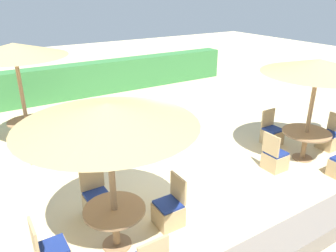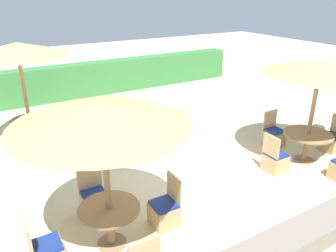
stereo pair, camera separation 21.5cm
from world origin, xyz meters
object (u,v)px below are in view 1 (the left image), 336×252
(patio_chair_front_right_east, at_px, (329,139))
(patio_chair_back_left_east, at_px, (64,129))
(patio_chair_front_left_east, at_px, (169,211))
(round_table_back_left, at_px, (28,126))
(patio_chair_front_left_north, at_px, (97,202))
(patio_chair_back_left_south, at_px, (37,150))
(round_table_front_right, at_px, (306,137))
(round_table_front_left, at_px, (115,217))
(parasol_back_left, at_px, (14,50))
(patio_chair_front_right_north, at_px, (272,135))
(parasol_front_right, at_px, (318,67))
(parasol_front_left, at_px, (107,115))
(patio_chair_front_right_west, at_px, (275,159))

(patio_chair_front_right_east, relative_size, patio_chair_back_left_east, 1.00)
(patio_chair_front_left_east, bearing_deg, round_table_back_left, 17.20)
(patio_chair_front_left_north, xyz_separation_m, patio_chair_back_left_south, (-0.49, 2.81, 0.00))
(round_table_front_right, relative_size, patio_chair_front_left_north, 1.24)
(round_table_front_left, xyz_separation_m, patio_chair_back_left_south, (-0.45, 3.76, -0.29))
(parasol_back_left, bearing_deg, patio_chair_front_left_north, -82.74)
(patio_chair_front_right_north, xyz_separation_m, patio_chair_back_left_south, (-5.63, 2.42, 0.00))
(parasol_front_right, height_order, patio_chair_front_right_east, parasol_front_right)
(round_table_front_left, bearing_deg, parasol_back_left, 95.40)
(patio_chair_front_right_north, height_order, round_table_front_left, patio_chair_front_right_north)
(round_table_front_right, relative_size, parasol_back_left, 0.42)
(round_table_front_right, relative_size, round_table_back_left, 1.17)
(round_table_front_right, distance_m, round_table_back_left, 7.17)
(patio_chair_back_left_south, bearing_deg, patio_chair_back_left_east, 45.54)
(parasol_front_left, height_order, round_table_back_left, parasol_front_left)
(parasol_back_left, bearing_deg, patio_chair_back_left_east, -2.68)
(round_table_front_right, bearing_deg, round_table_back_left, 141.75)
(patio_chair_front_right_west, height_order, round_table_front_left, patio_chair_front_right_west)
(round_table_front_right, distance_m, patio_chair_front_right_north, 1.08)
(parasol_back_left, bearing_deg, round_table_front_left, -84.60)
(parasol_front_right, height_order, round_table_front_left, parasol_front_right)
(patio_chair_front_left_north, relative_size, patio_chair_back_left_east, 1.00)
(parasol_front_right, height_order, patio_chair_back_left_east, parasol_front_right)
(patio_chair_front_right_east, height_order, patio_chair_front_left_east, same)
(patio_chair_front_right_west, bearing_deg, parasol_front_right, 88.76)
(parasol_front_right, height_order, patio_chair_front_right_north, parasol_front_right)
(parasol_front_left, bearing_deg, round_table_front_right, 3.47)
(patio_chair_front_right_north, xyz_separation_m, patio_chair_back_left_east, (-4.70, 3.37, 0.00))
(parasol_front_right, height_order, round_table_back_left, parasol_front_right)
(parasol_back_left, distance_m, patio_chair_back_left_south, 2.50)
(patio_chair_front_right_west, distance_m, patio_chair_back_left_east, 5.71)
(round_table_front_left, xyz_separation_m, round_table_back_left, (-0.45, 4.75, -0.01))
(patio_chair_front_right_north, relative_size, patio_chair_front_left_east, 1.00)
(patio_chair_front_right_west, distance_m, patio_chair_front_left_north, 4.16)
(round_table_front_right, height_order, round_table_front_left, round_table_front_right)
(round_table_back_left, relative_size, patio_chair_back_left_south, 1.05)
(parasol_front_right, relative_size, patio_chair_back_left_south, 2.72)
(patio_chair_front_left_east, height_order, round_table_back_left, patio_chair_front_left_east)
(round_table_front_right, bearing_deg, patio_chair_back_left_south, 148.54)
(patio_chair_front_left_east, height_order, patio_chair_front_left_north, same)
(patio_chair_front_right_north, xyz_separation_m, patio_chair_front_right_east, (1.07, -1.01, 0.00))
(round_table_front_right, relative_size, patio_chair_back_left_east, 1.24)
(patio_chair_front_left_north, xyz_separation_m, round_table_back_left, (-0.49, 3.81, 0.28))
(parasol_front_right, xyz_separation_m, patio_chair_front_left_north, (-5.14, 0.63, -2.06))
(patio_chair_front_right_north, bearing_deg, patio_chair_back_left_south, -23.23)
(round_table_front_right, height_order, round_table_back_left, round_table_front_right)
(patio_chair_back_left_east, bearing_deg, round_table_front_left, 174.14)
(round_table_back_left, height_order, patio_chair_back_left_south, patio_chair_back_left_south)
(patio_chair_back_left_south, bearing_deg, patio_chair_front_left_east, -68.62)
(patio_chair_front_right_east, xyz_separation_m, patio_chair_front_left_east, (-5.23, -0.34, 0.00))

